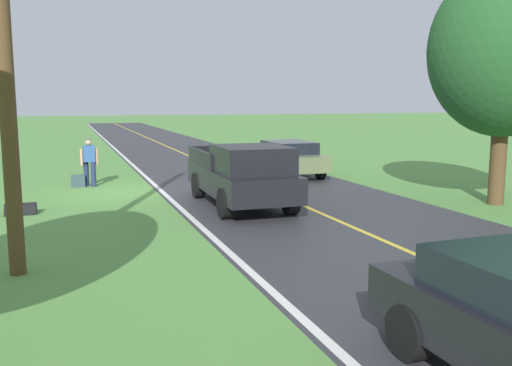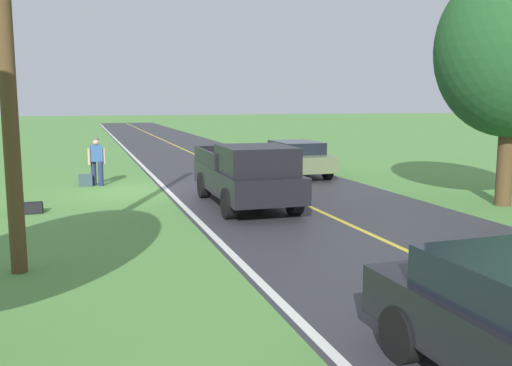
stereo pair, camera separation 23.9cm
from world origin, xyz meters
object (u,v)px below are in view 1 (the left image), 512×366
Objects in this scene: hitchhiker_walking at (89,159)px; tree_far_side_near at (505,51)px; sedan_near_oncoming at (288,157)px; utility_pole_roadside at (3,35)px; pickup_truck_passing at (243,174)px; suitcase_carried at (78,181)px.

tree_far_side_near reaches higher than hitchhiker_walking.
utility_pole_roadside reaches higher than sedan_near_oncoming.
utility_pole_roadside reaches higher than tree_far_side_near.
tree_far_side_near reaches higher than pickup_truck_passing.
pickup_truck_passing is at bearing 57.15° from sedan_near_oncoming.
pickup_truck_passing reaches higher than sedan_near_oncoming.
hitchhiker_walking is 0.87m from suitcase_carried.
hitchhiker_walking is 0.40× the size of sedan_near_oncoming.
hitchhiker_walking is 3.80× the size of suitcase_carried.
hitchhiker_walking is at bearing 100.86° from suitcase_carried.
suitcase_carried is (0.41, 0.10, -0.76)m from hitchhiker_walking.
suitcase_carried is at bearing 14.16° from hitchhiker_walking.
pickup_truck_passing is 8.22m from tree_far_side_near.
hitchhiker_walking is 0.32× the size of pickup_truck_passing.
hitchhiker_walking is 7.75m from sedan_near_oncoming.
suitcase_carried is 7.02m from pickup_truck_passing.
pickup_truck_passing is at bearing 125.69° from hitchhiker_walking.
tree_far_side_near is (-11.55, 7.49, 4.21)m from suitcase_carried.
utility_pole_roadside is (9.43, 10.50, 3.35)m from sedan_near_oncoming.
pickup_truck_passing is 6.95m from sedan_near_oncoming.
hitchhiker_walking reaches higher than suitcase_carried.
suitcase_carried is 0.10× the size of sedan_near_oncoming.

